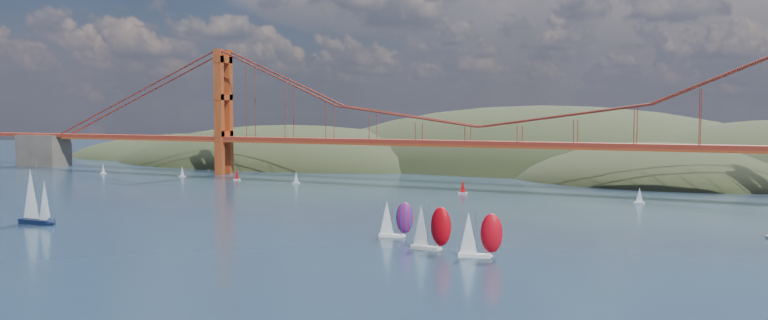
{
  "coord_description": "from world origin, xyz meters",
  "views": [
    {
      "loc": [
        94.87,
        -81.88,
        26.64
      ],
      "look_at": [
        6.29,
        90.0,
        14.78
      ],
      "focal_mm": 35.0,
      "sensor_mm": 36.0,
      "label": 1
    }
  ],
  "objects_px": {
    "racer_0": "(430,227)",
    "racer_1": "(479,234)",
    "racer_rwb": "(395,218)",
    "sloop_navy": "(35,197)"
  },
  "relations": [
    {
      "from": "sloop_navy",
      "to": "racer_1",
      "type": "relative_size",
      "value": 1.59
    },
    {
      "from": "racer_0",
      "to": "racer_1",
      "type": "height_order",
      "value": "racer_0"
    },
    {
      "from": "racer_1",
      "to": "racer_0",
      "type": "bearing_deg",
      "value": 149.32
    },
    {
      "from": "racer_0",
      "to": "racer_1",
      "type": "relative_size",
      "value": 1.04
    },
    {
      "from": "racer_0",
      "to": "racer_rwb",
      "type": "height_order",
      "value": "racer_0"
    },
    {
      "from": "racer_rwb",
      "to": "racer_0",
      "type": "bearing_deg",
      "value": -54.37
    },
    {
      "from": "sloop_navy",
      "to": "racer_1",
      "type": "bearing_deg",
      "value": 1.81
    },
    {
      "from": "racer_1",
      "to": "racer_rwb",
      "type": "bearing_deg",
      "value": 134.96
    },
    {
      "from": "racer_0",
      "to": "racer_rwb",
      "type": "distance_m",
      "value": 16.57
    },
    {
      "from": "racer_0",
      "to": "racer_rwb",
      "type": "relative_size",
      "value": 1.12
    }
  ]
}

